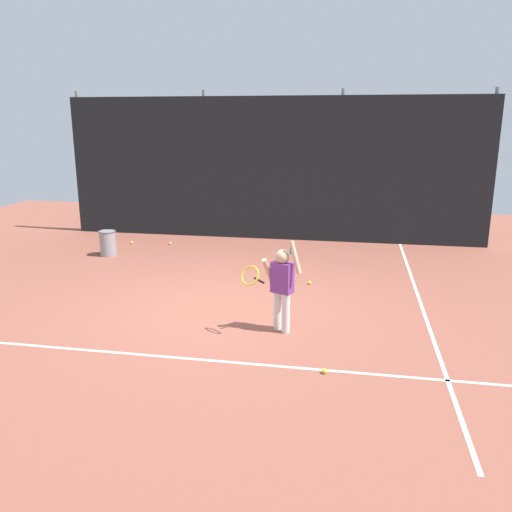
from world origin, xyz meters
name	(u,v)px	position (x,y,z in m)	size (l,w,h in m)	color
ground_plane	(219,310)	(0.00, 0.00, 0.00)	(20.00, 20.00, 0.00)	brown
court_line_baseline	(185,358)	(0.00, -1.77, 0.00)	(9.00, 0.05, 0.00)	white
court_line_sideline	(420,302)	(3.21, 1.00, 0.00)	(0.05, 9.00, 0.00)	white
back_fence_windscreen	(271,169)	(0.00, 5.27, 1.75)	(10.45, 0.08, 3.50)	black
fence_post_0	(82,163)	(-5.07, 5.33, 1.83)	(0.09, 0.09, 3.65)	slate
fence_post_1	(206,165)	(-1.69, 5.33, 1.83)	(0.09, 0.09, 3.65)	slate
fence_post_2	(340,167)	(1.69, 5.33, 1.83)	(0.09, 0.09, 3.65)	slate
fence_post_3	(488,170)	(5.07, 5.33, 1.83)	(0.09, 0.09, 3.65)	slate
tennis_player	(281,283)	(1.08, -0.65, 0.73)	(0.87, 0.56, 1.35)	silver
ball_hopper	(108,243)	(-3.30, 2.92, 0.29)	(0.38, 0.38, 0.56)	gray
water_bottle	(291,249)	(0.71, 3.77, 0.11)	(0.07, 0.07, 0.22)	#268CD8
tennis_ball_0	(170,243)	(-2.30, 4.16, 0.03)	(0.07, 0.07, 0.07)	#CCE033
tennis_ball_1	(132,243)	(-3.24, 4.05, 0.03)	(0.07, 0.07, 0.07)	#CCE033
tennis_ball_2	(324,371)	(1.78, -1.86, 0.03)	(0.07, 0.07, 0.07)	#CCE033
tennis_ball_3	(310,283)	(1.31, 1.61, 0.03)	(0.07, 0.07, 0.07)	#CCE033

